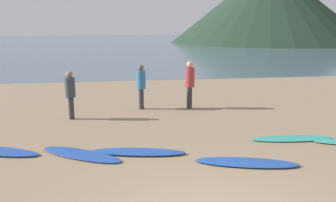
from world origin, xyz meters
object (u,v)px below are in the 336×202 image
at_px(person_0, 141,83).
at_px(person_2, 190,81).
at_px(surfboard_1, 81,154).
at_px(surfboard_4, 292,138).
at_px(person_1, 70,91).
at_px(surfboard_3, 247,162).
at_px(surfboard_2, 138,152).

relative_size(person_0, person_2, 0.94).
xyz_separation_m(surfboard_1, person_2, (3.55, 4.38, 0.99)).
height_order(person_0, person_2, person_2).
relative_size(surfboard_1, surfboard_4, 0.99).
distance_m(person_1, person_2, 4.24).
xyz_separation_m(surfboard_3, person_2, (-0.12, 5.46, 0.99)).
distance_m(person_0, person_2, 1.78).
height_order(surfboard_2, person_2, person_2).
xyz_separation_m(surfboard_3, person_0, (-1.89, 5.61, 0.93)).
bearing_deg(surfboard_1, person_0, 102.63).
height_order(surfboard_3, person_0, person_0).
bearing_deg(person_1, surfboard_2, 17.91).
xyz_separation_m(person_0, person_1, (-2.37, -1.09, -0.04)).
height_order(surfboard_1, surfboard_2, surfboard_2).
height_order(surfboard_2, surfboard_4, surfboard_2).
xyz_separation_m(person_1, person_2, (4.14, 0.94, 0.10)).
bearing_deg(surfboard_2, person_0, 96.46).
bearing_deg(person_0, surfboard_2, -108.93).
bearing_deg(person_1, surfboard_1, -1.11).
bearing_deg(surfboard_2, surfboard_4, 17.81).
height_order(surfboard_4, person_0, person_0).
relative_size(surfboard_3, person_1, 1.44).
distance_m(surfboard_3, person_1, 6.27).
relative_size(surfboard_2, person_2, 1.31).
relative_size(surfboard_3, person_0, 1.38).
height_order(surfboard_2, person_0, person_0).
height_order(surfboard_1, surfboard_3, surfboard_3).
bearing_deg(surfboard_4, person_0, 136.01).
bearing_deg(surfboard_3, surfboard_1, 179.52).
bearing_deg(person_0, person_1, -168.78).
bearing_deg(person_0, person_2, -18.19).
bearing_deg(surfboard_4, surfboard_2, -169.90).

